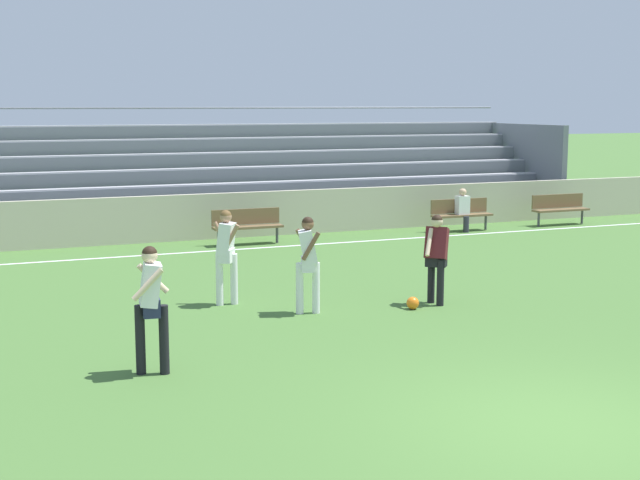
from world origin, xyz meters
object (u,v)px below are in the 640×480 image
at_px(spectator_seated, 463,207).
at_px(player_white_challenging, 308,256).
at_px(bench_far_right, 247,223).
at_px(bench_centre_sideline, 559,206).
at_px(soccer_ball, 413,303).
at_px(player_white_wide_left, 151,298).
at_px(bleacher_stand, 230,172).
at_px(player_white_overlapping, 226,248).
at_px(bench_far_left, 461,212).
at_px(player_dark_pressing_high, 436,252).

distance_m(spectator_seated, player_white_challenging, 10.67).
height_order(bench_far_right, spectator_seated, spectator_seated).
bearing_deg(bench_centre_sideline, soccer_ball, -139.00).
distance_m(bench_centre_sideline, soccer_ball, 12.19).
bearing_deg(player_white_wide_left, spectator_seated, 42.47).
relative_size(spectator_seated, player_white_wide_left, 0.71).
distance_m(bleacher_stand, bench_centre_sideline, 9.84).
relative_size(player_white_wide_left, soccer_ball, 7.80).
bearing_deg(spectator_seated, player_white_overlapping, -144.12).
bearing_deg(player_white_challenging, spectator_seated, 44.40).
xyz_separation_m(bench_far_left, bench_centre_sideline, (3.38, 0.00, 0.00)).
height_order(bleacher_stand, bench_far_right, bleacher_stand).
height_order(bench_far_right, player_white_wide_left, player_white_wide_left).
distance_m(bench_far_right, player_white_challenging, 7.71).
bearing_deg(player_dark_pressing_high, player_white_overlapping, 158.27).
bearing_deg(bench_centre_sideline, player_white_challenging, -145.42).
bearing_deg(bench_centre_sideline, player_white_overlapping, -152.03).
bearing_deg(soccer_ball, player_dark_pressing_high, 19.31).
xyz_separation_m(bleacher_stand, player_white_wide_left, (-5.26, -14.09, -0.50)).
relative_size(player_dark_pressing_high, player_white_overlapping, 0.95).
bearing_deg(bench_far_left, player_white_challenging, -135.16).
distance_m(bench_far_right, bench_centre_sideline, 9.67).
height_order(bench_far_right, player_white_challenging, player_white_challenging).
xyz_separation_m(player_dark_pressing_high, soccer_ball, (-0.56, -0.20, -0.84)).
bearing_deg(soccer_ball, player_white_overlapping, 151.43).
relative_size(bleacher_stand, player_white_challenging, 12.75).
bearing_deg(player_dark_pressing_high, player_white_challenging, 174.81).
relative_size(bench_centre_sideline, player_dark_pressing_high, 1.12).
xyz_separation_m(bleacher_stand, bench_centre_sideline, (8.89, -4.11, -0.98)).
bearing_deg(bench_centre_sideline, player_white_wide_left, -144.81).
bearing_deg(player_dark_pressing_high, bench_far_right, 97.59).
height_order(bench_far_left, spectator_seated, spectator_seated).
xyz_separation_m(spectator_seated, player_dark_pressing_high, (-5.26, -7.68, 0.25)).
relative_size(bench_far_right, player_white_wide_left, 1.05).
distance_m(bleacher_stand, soccer_ball, 12.19).
bearing_deg(soccer_ball, bench_far_right, 93.40).
distance_m(bench_far_left, player_white_overlapping, 10.83).
relative_size(player_white_challenging, player_white_overlapping, 0.98).
relative_size(bleacher_stand, player_dark_pressing_high, 13.15).
xyz_separation_m(player_dark_pressing_high, player_white_overlapping, (-3.46, 1.38, 0.06)).
height_order(bench_far_right, player_white_overlapping, player_white_overlapping).
bearing_deg(soccer_ball, bench_far_left, 53.94).
bearing_deg(bench_far_right, player_white_challenging, -99.93).
distance_m(bench_far_left, bench_centre_sideline, 3.38).
height_order(bleacher_stand, soccer_ball, bleacher_stand).
height_order(bleacher_stand, bench_centre_sideline, bleacher_stand).
relative_size(bench_far_left, soccer_ball, 8.18).
bearing_deg(player_white_challenging, soccer_ball, -12.88).
xyz_separation_m(bench_centre_sideline, player_dark_pressing_high, (-8.63, -7.80, 0.41)).
height_order(bench_far_right, bench_far_left, same).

